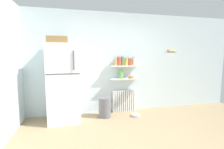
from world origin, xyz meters
TOP-DOWN VIEW (x-y plane):
  - ground_plane at (0.00, 0.50)m, footprint 7.04×7.04m
  - back_wall at (0.00, 2.05)m, footprint 7.04×0.10m
  - refrigerator at (-1.26, 1.65)m, footprint 0.70×0.73m
  - radiator at (0.25, 1.92)m, footprint 0.62×0.12m
  - wall_shelf_lower at (0.25, 1.89)m, footprint 0.75×0.22m
  - wall_shelf_upper at (0.25, 1.89)m, footprint 0.75×0.22m
  - storage_jar_0 at (0.00, 1.89)m, footprint 0.11×0.11m
  - storage_jar_1 at (0.10, 1.89)m, footprint 0.11×0.11m
  - storage_jar_2 at (0.20, 1.89)m, footprint 0.10×0.10m
  - storage_jar_3 at (0.31, 1.89)m, footprint 0.09×0.09m
  - storage_jar_4 at (0.41, 1.89)m, footprint 0.10×0.10m
  - storage_jar_5 at (0.51, 1.89)m, footprint 0.09×0.09m
  - vase at (0.16, 1.89)m, footprint 0.11×0.11m
  - shelf_bowl at (0.44, 1.89)m, footprint 0.16×0.16m
  - trash_bin at (-0.32, 1.64)m, footprint 0.30×0.30m
  - pet_food_bowl at (0.44, 1.50)m, footprint 0.22×0.22m
  - hanging_fruit_basket at (1.29, 1.42)m, footprint 0.35×0.35m

SIDE VIEW (x-z plane):
  - ground_plane at x=0.00m, z-range 0.00..0.00m
  - pet_food_bowl at x=0.44m, z-range 0.00..0.05m
  - trash_bin at x=-0.32m, z-range 0.00..0.49m
  - radiator at x=0.25m, z-range 0.00..0.58m
  - wall_shelf_lower at x=0.25m, z-range 0.88..0.90m
  - refrigerator at x=-1.26m, z-range -0.04..1.86m
  - shelf_bowl at x=0.44m, z-range 0.90..0.97m
  - vase at x=0.16m, z-range 0.90..1.15m
  - wall_shelf_upper at x=0.25m, z-range 1.22..1.24m
  - back_wall at x=0.00m, z-range 0.00..2.60m
  - storage_jar_0 at x=0.00m, z-range 1.24..1.41m
  - storage_jar_3 at x=0.31m, z-range 1.24..1.43m
  - storage_jar_4 at x=0.41m, z-range 1.24..1.44m
  - storage_jar_5 at x=0.51m, z-range 1.24..1.46m
  - storage_jar_1 at x=0.10m, z-range 1.24..1.47m
  - storage_jar_2 at x=0.20m, z-range 1.24..1.48m
  - hanging_fruit_basket at x=1.29m, z-range 1.56..1.65m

